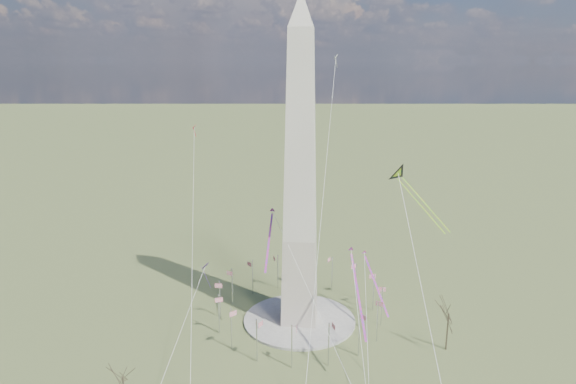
# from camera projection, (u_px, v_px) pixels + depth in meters

# --- Properties ---
(ground) EXTENTS (2000.00, 2000.00, 0.00)m
(ground) POSITION_uv_depth(u_px,v_px,m) (299.00, 321.00, 165.89)
(ground) COLOR #546231
(ground) RESTS_ON ground
(plaza) EXTENTS (36.00, 36.00, 0.80)m
(plaza) POSITION_uv_depth(u_px,v_px,m) (299.00, 320.00, 165.79)
(plaza) COLOR #ADA99E
(plaza) RESTS_ON ground
(washington_monument) EXTENTS (15.56, 15.56, 100.00)m
(washington_monument) POSITION_uv_depth(u_px,v_px,m) (300.00, 177.00, 153.96)
(washington_monument) COLOR #BCB29D
(washington_monument) RESTS_ON plaza
(flagpole_ring) EXTENTS (54.40, 54.40, 13.00)m
(flagpole_ring) POSITION_uv_depth(u_px,v_px,m) (300.00, 301.00, 164.08)
(flagpole_ring) COLOR silver
(flagpole_ring) RESTS_ON ground
(tree_near) EXTENTS (9.84, 9.84, 17.23)m
(tree_near) POSITION_uv_depth(u_px,v_px,m) (449.00, 311.00, 146.65)
(tree_near) COLOR #453C29
(tree_near) RESTS_ON ground
(tree_far) EXTENTS (6.79, 6.79, 11.89)m
(tree_far) POSITION_uv_depth(u_px,v_px,m) (122.00, 375.00, 123.16)
(tree_far) COLOR #453C29
(tree_far) RESTS_ON ground
(kite_delta_black) EXTENTS (18.25, 18.69, 17.54)m
(kite_delta_black) POSITION_uv_depth(u_px,v_px,m) (401.00, 177.00, 155.36)
(kite_delta_black) COLOR black
(kite_delta_black) RESTS_ON ground
(kite_diamond_purple) EXTENTS (2.48, 3.13, 9.13)m
(kite_diamond_purple) POSITION_uv_depth(u_px,v_px,m) (206.00, 269.00, 163.39)
(kite_diamond_purple) COLOR #381665
(kite_diamond_purple) RESTS_ON ground
(kite_streamer_left) EXTENTS (5.38, 24.37, 16.81)m
(kite_streamer_left) POSITION_uv_depth(u_px,v_px,m) (356.00, 278.00, 141.15)
(kite_streamer_left) COLOR #FF2F28
(kite_streamer_left) RESTS_ON ground
(kite_streamer_mid) EXTENTS (1.93, 20.54, 14.10)m
(kite_streamer_mid) POSITION_uv_depth(u_px,v_px,m) (270.00, 232.00, 159.37)
(kite_streamer_mid) COLOR #FF2F28
(kite_streamer_mid) RESTS_ON ground
(kite_streamer_right) EXTENTS (8.13, 19.60, 14.02)m
(kite_streamer_right) POSITION_uv_depth(u_px,v_px,m) (372.00, 275.00, 162.45)
(kite_streamer_right) COLOR #FF2F28
(kite_streamer_right) RESTS_ON ground
(kite_small_red) EXTENTS (1.35, 2.10, 4.63)m
(kite_small_red) POSITION_uv_depth(u_px,v_px,m) (194.00, 128.00, 193.33)
(kite_small_red) COLOR red
(kite_small_red) RESTS_ON ground
(kite_small_white) EXTENTS (1.69, 2.41, 5.00)m
(kite_small_white) POSITION_uv_depth(u_px,v_px,m) (336.00, 58.00, 192.54)
(kite_small_white) COLOR silver
(kite_small_white) RESTS_ON ground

